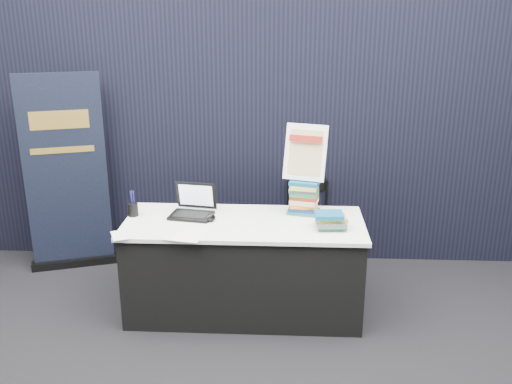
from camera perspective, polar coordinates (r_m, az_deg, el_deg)
The scene contains 15 objects.
floor at distance 4.14m, azimuth -1.70°, elevation -15.49°, with size 8.00×8.00×0.00m, color black.
wall_back at distance 7.45m, azimuth 0.68°, elevation 14.13°, with size 8.00×0.02×3.50m, color #B5B2AB.
drape_partition at distance 5.15m, azimuth -0.41°, elevation 5.99°, with size 6.00×0.08×2.40m, color black.
display_table at distance 4.43m, azimuth -1.18°, elevation -7.46°, with size 1.80×0.75×0.75m.
laptop at distance 4.41m, azimuth -6.42°, elevation -1.60°, with size 0.35×0.30×0.24m.
mouse at distance 4.31m, azimuth -4.56°, elevation -2.61°, with size 0.07×0.12×0.04m, color black.
brochure_left at distance 4.15m, azimuth -12.44°, elevation -4.10°, with size 0.26×0.18×0.00m, color silver.
brochure_mid at distance 4.16m, azimuth -10.01°, elevation -3.87°, with size 0.34×0.24×0.00m, color silver.
brochure_right at distance 4.04m, azimuth -7.27°, elevation -4.41°, with size 0.26×0.19×0.00m, color white.
pen_cup at distance 4.48m, azimuth -12.20°, elevation -1.72°, with size 0.08×0.08×0.10m, color black.
book_stack_tall at distance 4.41m, azimuth 4.85°, elevation -0.51°, with size 0.24×0.20×0.27m.
book_stack_short at distance 4.17m, azimuth 7.42°, elevation -2.82°, with size 0.22×0.18×0.12m.
info_sign at distance 4.34m, azimuth 4.96°, elevation 3.91°, with size 0.34×0.21×0.44m.
pullup_banner at distance 5.30m, azimuth -18.37°, elevation 0.69°, with size 0.74×0.33×1.76m.
stacking_chair at distance 5.17m, azimuth 5.15°, elevation -2.72°, with size 0.45×0.46×0.81m.
Camera 1 is at (0.29, -3.42, 2.31)m, focal length 40.00 mm.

